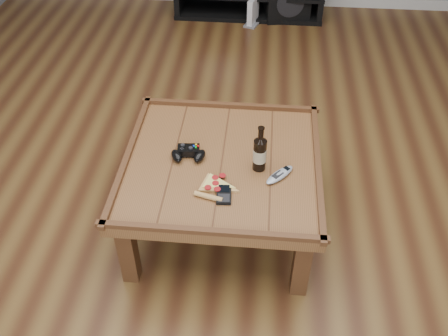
# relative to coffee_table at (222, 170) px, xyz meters

# --- Properties ---
(ground) EXTENTS (6.00, 6.00, 0.00)m
(ground) POSITION_rel_coffee_table_xyz_m (0.00, 0.00, -0.39)
(ground) COLOR #422312
(ground) RESTS_ON ground
(coffee_table) EXTENTS (1.03, 1.03, 0.48)m
(coffee_table) POSITION_rel_coffee_table_xyz_m (0.00, 0.00, 0.00)
(coffee_table) COLOR brown
(coffee_table) RESTS_ON ground
(beer_bottle) EXTENTS (0.07, 0.07, 0.25)m
(beer_bottle) POSITION_rel_coffee_table_xyz_m (0.19, -0.04, 0.16)
(beer_bottle) COLOR black
(beer_bottle) RESTS_ON coffee_table
(game_controller) EXTENTS (0.20, 0.14, 0.05)m
(game_controller) POSITION_rel_coffee_table_xyz_m (-0.17, 0.02, 0.08)
(game_controller) COLOR black
(game_controller) RESTS_ON coffee_table
(pizza_slice) EXTENTS (0.21, 0.28, 0.03)m
(pizza_slice) POSITION_rel_coffee_table_xyz_m (-0.02, -0.20, 0.07)
(pizza_slice) COLOR tan
(pizza_slice) RESTS_ON coffee_table
(smartphone) EXTENTS (0.08, 0.13, 0.02)m
(smartphone) POSITION_rel_coffee_table_xyz_m (0.03, -0.25, 0.07)
(smartphone) COLOR black
(smartphone) RESTS_ON coffee_table
(remote_control) EXTENTS (0.16, 0.18, 0.03)m
(remote_control) POSITION_rel_coffee_table_xyz_m (0.29, -0.09, 0.07)
(remote_control) COLOR #959BA2
(remote_control) RESTS_ON coffee_table
(game_console) EXTENTS (0.17, 0.22, 0.25)m
(game_console) POSITION_rel_coffee_table_xyz_m (0.05, 2.51, -0.28)
(game_console) COLOR gray
(game_console) RESTS_ON ground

